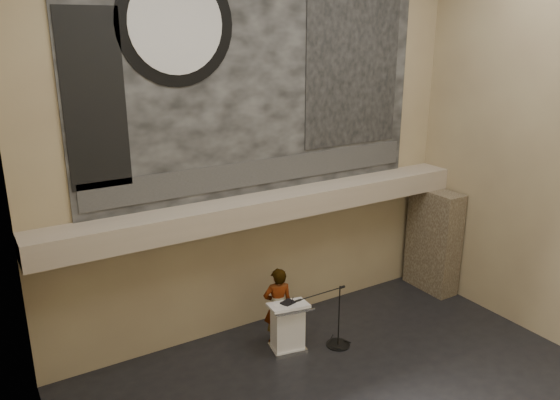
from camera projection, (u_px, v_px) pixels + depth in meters
wall_back at (261, 144)px, 11.72m from camera, size 10.00×0.02×8.50m
wall_left at (42, 254)px, 5.99m from camera, size 0.02×8.00×8.50m
soffit at (270, 206)px, 11.79m from camera, size 10.00×0.80×0.50m
sprinkler_left at (204, 233)px, 11.04m from camera, size 0.04×0.04×0.06m
sprinkler_right at (341, 205)px, 12.77m from camera, size 0.04×0.04×0.06m
banner at (261, 75)px, 11.26m from camera, size 8.00×0.05×5.00m
banner_text_strip at (263, 172)px, 11.85m from camera, size 7.76×0.02×0.55m
banner_clock_rim at (176, 24)px, 10.04m from camera, size 2.30×0.02×2.30m
banner_clock_face at (176, 24)px, 10.02m from camera, size 1.84×0.02×1.84m
banner_building_print at (353, 66)px, 12.39m from camera, size 2.60×0.02×3.60m
banner_brick_print at (94, 101)px, 9.64m from camera, size 1.10×0.02×3.20m
stone_pier at (433, 240)px, 14.20m from camera, size 0.60×1.40×2.70m
lectern at (288, 327)px, 11.61m from camera, size 0.91×0.72×1.14m
binder at (288, 303)px, 11.46m from camera, size 0.32×0.29×0.04m
papers at (281, 306)px, 11.34m from camera, size 0.28×0.33×0.00m
speaker_person at (278, 306)px, 11.79m from camera, size 0.74×0.58×1.77m
mic_stand at (337, 337)px, 11.86m from camera, size 1.38×0.52×1.43m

